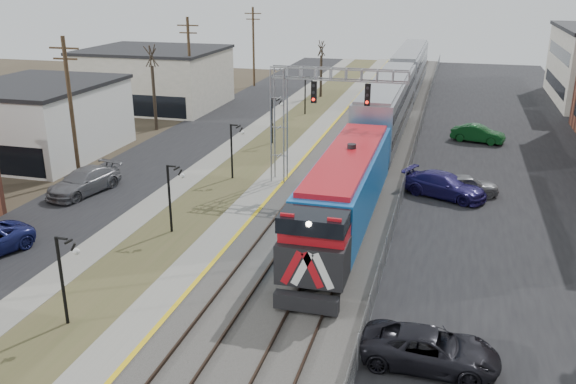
% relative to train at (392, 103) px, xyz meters
% --- Properties ---
extents(street_west, '(7.00, 120.00, 0.04)m').
position_rel_train_xyz_m(street_west, '(-17.00, -9.06, -2.86)').
color(street_west, black).
rests_on(street_west, ground).
extents(sidewalk, '(2.00, 120.00, 0.08)m').
position_rel_train_xyz_m(sidewalk, '(-12.50, -9.06, -2.84)').
color(sidewalk, gray).
rests_on(sidewalk, ground).
extents(grass_median, '(4.00, 120.00, 0.06)m').
position_rel_train_xyz_m(grass_median, '(-9.50, -9.06, -2.85)').
color(grass_median, '#484B28').
rests_on(grass_median, ground).
extents(platform, '(2.00, 120.00, 0.24)m').
position_rel_train_xyz_m(platform, '(-6.50, -9.06, -2.76)').
color(platform, gray).
rests_on(platform, ground).
extents(ballast_bed, '(8.00, 120.00, 0.20)m').
position_rel_train_xyz_m(ballast_bed, '(-1.50, -9.06, -2.78)').
color(ballast_bed, '#595651').
rests_on(ballast_bed, ground).
extents(parking_lot, '(16.00, 120.00, 0.04)m').
position_rel_train_xyz_m(parking_lot, '(10.50, -9.06, -2.86)').
color(parking_lot, black).
rests_on(parking_lot, ground).
extents(platform_edge, '(0.24, 120.00, 0.01)m').
position_rel_train_xyz_m(platform_edge, '(-5.62, -9.06, -2.64)').
color(platform_edge, gold).
rests_on(platform_edge, platform).
extents(track_near, '(1.58, 120.00, 0.15)m').
position_rel_train_xyz_m(track_near, '(-3.50, -9.06, -2.61)').
color(track_near, '#2D2119').
rests_on(track_near, ballast_bed).
extents(track_far, '(1.58, 120.00, 0.15)m').
position_rel_train_xyz_m(track_far, '(-0.00, -9.06, -2.61)').
color(track_far, '#2D2119').
rests_on(track_far, ballast_bed).
extents(train, '(3.00, 63.05, 5.33)m').
position_rel_train_xyz_m(train, '(0.00, 0.00, 0.00)').
color(train, '#1661B3').
rests_on(train, ground).
extents(signal_gantry, '(9.00, 1.07, 8.15)m').
position_rel_train_xyz_m(signal_gantry, '(-4.28, -16.07, 2.70)').
color(signal_gantry, gray).
rests_on(signal_gantry, ground).
extents(lampposts, '(0.14, 62.14, 4.00)m').
position_rel_train_xyz_m(lampposts, '(-9.50, -25.77, -0.88)').
color(lampposts, black).
rests_on(lampposts, ground).
extents(utility_poles, '(0.28, 80.28, 10.00)m').
position_rel_train_xyz_m(utility_poles, '(-20.00, -19.06, 2.12)').
color(utility_poles, '#4C3823').
rests_on(utility_poles, ground).
extents(fence, '(0.04, 120.00, 1.60)m').
position_rel_train_xyz_m(fence, '(2.70, -9.06, -2.08)').
color(fence, gray).
rests_on(fence, ground).
extents(bare_trees, '(12.30, 42.30, 5.95)m').
position_rel_train_xyz_m(bare_trees, '(-18.16, -5.15, -0.18)').
color(bare_trees, '#382D23').
rests_on(bare_trees, ground).
extents(car_lot_c, '(5.15, 2.49, 1.41)m').
position_rel_train_xyz_m(car_lot_c, '(5.24, -35.06, -2.18)').
color(car_lot_c, black).
rests_on(car_lot_c, ground).
extents(car_lot_d, '(5.90, 4.16, 1.59)m').
position_rel_train_xyz_m(car_lot_d, '(5.25, -16.06, -2.09)').
color(car_lot_d, navy).
rests_on(car_lot_d, ground).
extents(car_lot_e, '(4.56, 2.93, 1.45)m').
position_rel_train_xyz_m(car_lot_e, '(6.57, -15.44, -2.16)').
color(car_lot_e, slate).
rests_on(car_lot_e, ground).
extents(car_lot_f, '(4.72, 2.57, 1.48)m').
position_rel_train_xyz_m(car_lot_f, '(7.66, -0.99, -2.15)').
color(car_lot_f, '#0E461A').
rests_on(car_lot_f, ground).
extents(car_street_b, '(3.40, 5.90, 1.61)m').
position_rel_train_xyz_m(car_street_b, '(-17.96, -21.55, -2.08)').
color(car_street_b, slate).
rests_on(car_street_b, ground).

